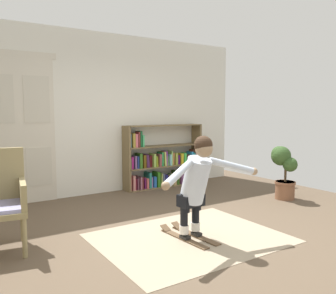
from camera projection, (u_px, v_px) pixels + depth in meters
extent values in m
plane|color=brown|center=(182.00, 233.00, 4.41)|extent=(7.20, 7.20, 0.00)
cube|color=silver|center=(99.00, 114.00, 6.43)|extent=(6.00, 0.10, 2.90)
cube|color=beige|center=(1.00, 132.00, 5.51)|extent=(0.55, 0.04, 2.35)
cube|color=beige|center=(0.00, 99.00, 5.44)|extent=(0.41, 0.01, 0.76)
cube|color=beige|center=(3.00, 170.00, 5.55)|extent=(0.41, 0.01, 0.64)
cube|color=beige|center=(38.00, 131.00, 5.81)|extent=(0.55, 0.04, 2.35)
cube|color=beige|center=(37.00, 99.00, 5.74)|extent=(0.41, 0.01, 0.76)
cube|color=beige|center=(39.00, 167.00, 5.85)|extent=(0.41, 0.01, 0.64)
cube|color=beige|center=(16.00, 54.00, 5.53)|extent=(1.22, 0.04, 0.10)
cube|color=tan|center=(190.00, 238.00, 4.23)|extent=(2.14, 1.68, 0.01)
cube|color=brown|center=(127.00, 159.00, 6.57)|extent=(0.04, 0.30, 1.23)
cube|color=brown|center=(196.00, 153.00, 7.47)|extent=(0.04, 0.30, 1.23)
cube|color=brown|center=(164.00, 186.00, 7.08)|extent=(1.64, 0.30, 0.02)
cube|color=brown|center=(164.00, 166.00, 7.04)|extent=(1.64, 0.30, 0.02)
cube|color=brown|center=(164.00, 146.00, 7.00)|extent=(1.64, 0.30, 0.02)
cube|color=brown|center=(164.00, 125.00, 6.96)|extent=(1.64, 0.30, 0.02)
cube|color=#B13E45|center=(128.00, 183.00, 6.65)|extent=(0.03, 0.24, 0.27)
cube|color=tan|center=(132.00, 183.00, 6.67)|extent=(0.05, 0.22, 0.28)
cube|color=#530C1B|center=(134.00, 184.00, 6.71)|extent=(0.04, 0.19, 0.21)
cube|color=#6F3E55|center=(136.00, 183.00, 6.73)|extent=(0.03, 0.20, 0.22)
cube|color=#9A6072|center=(139.00, 183.00, 6.75)|extent=(0.03, 0.24, 0.24)
cube|color=maroon|center=(141.00, 183.00, 6.80)|extent=(0.04, 0.20, 0.22)
cube|color=#671B58|center=(143.00, 183.00, 6.82)|extent=(0.03, 0.19, 0.20)
cube|color=#D05F59|center=(145.00, 183.00, 6.85)|extent=(0.04, 0.22, 0.19)
cube|color=#267F73|center=(148.00, 180.00, 6.89)|extent=(0.05, 0.23, 0.30)
cube|color=#9470B6|center=(150.00, 182.00, 6.92)|extent=(0.03, 0.19, 0.20)
cube|color=blue|center=(153.00, 182.00, 6.94)|extent=(0.05, 0.19, 0.21)
cube|color=#32781E|center=(156.00, 179.00, 6.97)|extent=(0.05, 0.23, 0.29)
cube|color=#A3B45A|center=(160.00, 179.00, 7.00)|extent=(0.04, 0.20, 0.27)
cube|color=#464C70|center=(161.00, 179.00, 7.03)|extent=(0.04, 0.22, 0.26)
cube|color=navy|center=(164.00, 180.00, 7.07)|extent=(0.05, 0.20, 0.22)
cube|color=brown|center=(167.00, 180.00, 7.11)|extent=(0.04, 0.21, 0.21)
cube|color=#2C7835|center=(170.00, 179.00, 7.14)|extent=(0.05, 0.14, 0.21)
cube|color=tan|center=(173.00, 179.00, 7.17)|extent=(0.05, 0.21, 0.21)
cube|color=#2D5619|center=(175.00, 177.00, 7.22)|extent=(0.06, 0.21, 0.28)
cube|color=#A6523C|center=(177.00, 177.00, 7.25)|extent=(0.03, 0.15, 0.27)
cube|color=#6E3E6F|center=(180.00, 177.00, 7.27)|extent=(0.06, 0.23, 0.24)
cube|color=slate|center=(182.00, 177.00, 7.31)|extent=(0.04, 0.22, 0.26)
cube|color=navy|center=(183.00, 176.00, 7.35)|extent=(0.05, 0.14, 0.26)
cube|color=maroon|center=(186.00, 176.00, 7.38)|extent=(0.05, 0.15, 0.28)
cube|color=#862F5E|center=(189.00, 176.00, 7.41)|extent=(0.04, 0.24, 0.25)
cube|color=#396A83|center=(190.00, 175.00, 7.45)|extent=(0.03, 0.21, 0.27)
cube|color=#30652E|center=(193.00, 174.00, 7.45)|extent=(0.05, 0.15, 0.30)
cube|color=navy|center=(194.00, 176.00, 7.49)|extent=(0.03, 0.15, 0.21)
cube|color=#4E764C|center=(129.00, 164.00, 6.60)|extent=(0.03, 0.17, 0.19)
cube|color=#9E1D72|center=(130.00, 163.00, 6.64)|extent=(0.04, 0.19, 0.23)
cube|color=slate|center=(134.00, 162.00, 6.67)|extent=(0.04, 0.19, 0.24)
cube|color=navy|center=(137.00, 162.00, 6.69)|extent=(0.04, 0.16, 0.23)
cube|color=#346B21|center=(139.00, 161.00, 6.72)|extent=(0.05, 0.21, 0.28)
cube|color=#563E0F|center=(143.00, 161.00, 6.75)|extent=(0.06, 0.17, 0.25)
cube|color=#482352|center=(145.00, 161.00, 6.82)|extent=(0.07, 0.21, 0.25)
cube|color=#4F1314|center=(149.00, 161.00, 6.87)|extent=(0.06, 0.15, 0.22)
cube|color=#97C354|center=(152.00, 160.00, 6.87)|extent=(0.04, 0.21, 0.26)
cube|color=olive|center=(155.00, 161.00, 6.92)|extent=(0.05, 0.19, 0.20)
cube|color=brown|center=(158.00, 160.00, 6.95)|extent=(0.06, 0.23, 0.24)
cube|color=#2DA95B|center=(160.00, 159.00, 7.00)|extent=(0.04, 0.20, 0.27)
cube|color=#D0D665|center=(163.00, 158.00, 7.02)|extent=(0.05, 0.23, 0.28)
cube|color=purple|center=(164.00, 158.00, 7.05)|extent=(0.03, 0.21, 0.29)
cube|color=#7EC552|center=(166.00, 160.00, 7.07)|extent=(0.03, 0.16, 0.19)
cube|color=#81CDD8|center=(169.00, 160.00, 7.08)|extent=(0.03, 0.19, 0.22)
cube|color=#9AD067|center=(170.00, 158.00, 7.11)|extent=(0.03, 0.18, 0.29)
cube|color=#B86F44|center=(172.00, 159.00, 7.14)|extent=(0.05, 0.14, 0.24)
cube|color=#909F3F|center=(174.00, 158.00, 7.16)|extent=(0.05, 0.18, 0.24)
cube|color=#42115A|center=(177.00, 159.00, 7.22)|extent=(0.05, 0.14, 0.18)
cube|color=gold|center=(180.00, 158.00, 7.26)|extent=(0.06, 0.18, 0.22)
cube|color=#3FCB4C|center=(184.00, 158.00, 7.28)|extent=(0.05, 0.14, 0.22)
cube|color=brown|center=(187.00, 159.00, 7.33)|extent=(0.07, 0.17, 0.18)
cube|color=#288DD1|center=(190.00, 157.00, 7.36)|extent=(0.05, 0.19, 0.24)
cube|color=teal|center=(192.00, 157.00, 7.41)|extent=(0.06, 0.23, 0.22)
cube|color=brown|center=(194.00, 156.00, 7.44)|extent=(0.06, 0.24, 0.27)
cube|color=slate|center=(129.00, 141.00, 6.57)|extent=(0.06, 0.15, 0.26)
cube|color=olive|center=(132.00, 140.00, 6.61)|extent=(0.05, 0.20, 0.26)
cube|color=#D36374|center=(135.00, 141.00, 6.64)|extent=(0.05, 0.17, 0.25)
cube|color=maroon|center=(138.00, 139.00, 6.64)|extent=(0.03, 0.15, 0.29)
cube|color=#16572C|center=(139.00, 139.00, 6.69)|extent=(0.04, 0.21, 0.30)
cube|color=#4BC879|center=(142.00, 141.00, 6.72)|extent=(0.03, 0.17, 0.22)
cylinder|color=#948559|center=(25.00, 238.00, 3.65)|extent=(0.06, 0.06, 0.42)
cylinder|color=#948559|center=(23.00, 223.00, 4.12)|extent=(0.06, 0.06, 0.42)
cube|color=#948559|center=(23.00, 194.00, 3.84)|extent=(0.15, 0.56, 0.28)
cylinder|color=brown|center=(285.00, 190.00, 6.08)|extent=(0.32, 0.32, 0.30)
cylinder|color=brown|center=(285.00, 183.00, 6.06)|extent=(0.35, 0.35, 0.04)
cylinder|color=#4C3823|center=(285.00, 171.00, 6.04)|extent=(0.04, 0.04, 0.36)
sphere|color=#335225|center=(290.00, 165.00, 5.91)|extent=(0.24, 0.24, 0.24)
sphere|color=#335225|center=(279.00, 154.00, 6.00)|extent=(0.26, 0.26, 0.26)
sphere|color=#335225|center=(281.00, 156.00, 6.00)|extent=(0.33, 0.33, 0.33)
sphere|color=#335225|center=(285.00, 159.00, 6.11)|extent=(0.20, 0.20, 0.20)
cube|color=brown|center=(184.00, 239.00, 4.17)|extent=(0.15, 0.79, 0.01)
cube|color=brown|center=(166.00, 228.00, 4.46)|extent=(0.10, 0.12, 0.06)
cube|color=black|center=(185.00, 237.00, 4.15)|extent=(0.09, 0.13, 0.04)
cube|color=brown|center=(195.00, 235.00, 4.28)|extent=(0.15, 0.79, 0.01)
cube|color=brown|center=(177.00, 225.00, 4.56)|extent=(0.10, 0.12, 0.06)
cube|color=black|center=(196.00, 234.00, 4.26)|extent=(0.09, 0.13, 0.04)
cylinder|color=white|center=(184.00, 229.00, 4.16)|extent=(0.12, 0.12, 0.10)
cylinder|color=black|center=(184.00, 213.00, 4.14)|extent=(0.10, 0.10, 0.30)
cylinder|color=black|center=(185.00, 203.00, 4.11)|extent=(0.12, 0.12, 0.22)
cylinder|color=white|center=(195.00, 226.00, 4.27)|extent=(0.12, 0.12, 0.10)
cylinder|color=black|center=(196.00, 210.00, 4.25)|extent=(0.10, 0.10, 0.30)
cylinder|color=black|center=(197.00, 201.00, 4.22)|extent=(0.12, 0.12, 0.22)
cube|color=black|center=(191.00, 200.00, 4.17)|extent=(0.31, 0.20, 0.14)
cylinder|color=silver|center=(195.00, 180.00, 4.08)|extent=(0.31, 0.44, 0.58)
sphere|color=#A18160|center=(204.00, 149.00, 3.93)|extent=(0.21, 0.21, 0.20)
sphere|color=#382619|center=(203.00, 145.00, 3.94)|extent=(0.22, 0.22, 0.21)
cylinder|color=silver|center=(179.00, 173.00, 3.67)|extent=(0.55, 0.35, 0.23)
sphere|color=#A18160|center=(166.00, 186.00, 3.43)|extent=(0.10, 0.10, 0.09)
cylinder|color=silver|center=(232.00, 166.00, 4.16)|extent=(0.57, 0.27, 0.23)
sphere|color=#A18160|center=(254.00, 171.00, 4.23)|extent=(0.10, 0.10, 0.09)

